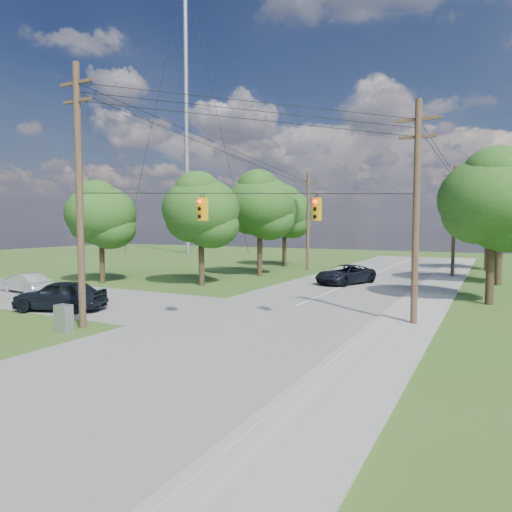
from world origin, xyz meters
The scene contains 21 objects.
ground centered at (0.00, 0.00, 0.00)m, with size 140.00×140.00×0.00m, color #2D541C.
main_road centered at (2.00, 5.00, 0.01)m, with size 10.00×100.00×0.03m, color gray.
sidewalk_east centered at (8.70, 5.00, 0.06)m, with size 2.60×100.00×0.12m, color #ACA8A1.
pole_sw centered at (-4.60, 0.40, 6.23)m, with size 2.00×0.32×12.00m.
pole_ne centered at (8.90, 8.00, 5.47)m, with size 2.00×0.32×10.50m.
pole_north_e centered at (8.90, 30.00, 5.13)m, with size 2.00×0.32×10.00m.
pole_north_w centered at (-5.00, 30.00, 5.13)m, with size 2.00×0.32×10.00m.
power_lines centered at (1.50, 11.54, 9.15)m, with size 13.93×29.62×4.93m.
traffic_signals centered at (2.55, 4.43, 5.50)m, with size 4.91×3.27×1.05m.
radio_mast centered at (-32.00, 46.00, 22.50)m, with size 0.70×0.70×45.00m, color #96999C.
tree_w_near centered at (-8.00, 15.00, 5.92)m, with size 6.00×6.00×8.40m.
tree_w_mid centered at (-7.00, 23.00, 6.58)m, with size 6.40×6.40×9.22m.
tree_w_far centered at (-9.00, 33.00, 6.25)m, with size 6.00×6.00×8.73m.
tree_e_near centered at (12.00, 16.00, 6.25)m, with size 6.20×6.20×8.81m.
tree_e_mid centered at (12.50, 26.00, 6.91)m, with size 6.60×6.60×9.64m.
tree_e_far centered at (11.50, 38.00, 5.92)m, with size 5.80×5.80×8.32m.
tree_cross_n centered at (-16.00, 12.50, 5.59)m, with size 5.60×5.60×7.91m.
car_cross_dark centered at (-8.95, 2.70, 0.88)m, with size 2.00×4.98×1.70m, color black.
car_cross_silver centered at (-16.85, 6.21, 0.70)m, with size 1.41×4.04×1.33m, color #B6B8BE.
car_main_north centered at (1.68, 21.03, 0.79)m, with size 2.52×5.46×1.52m, color black.
control_cabinet centered at (-4.59, -0.66, 0.62)m, with size 0.69×0.49×1.24m, color #96999C.
Camera 1 is at (12.19, -14.32, 4.79)m, focal length 32.00 mm.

